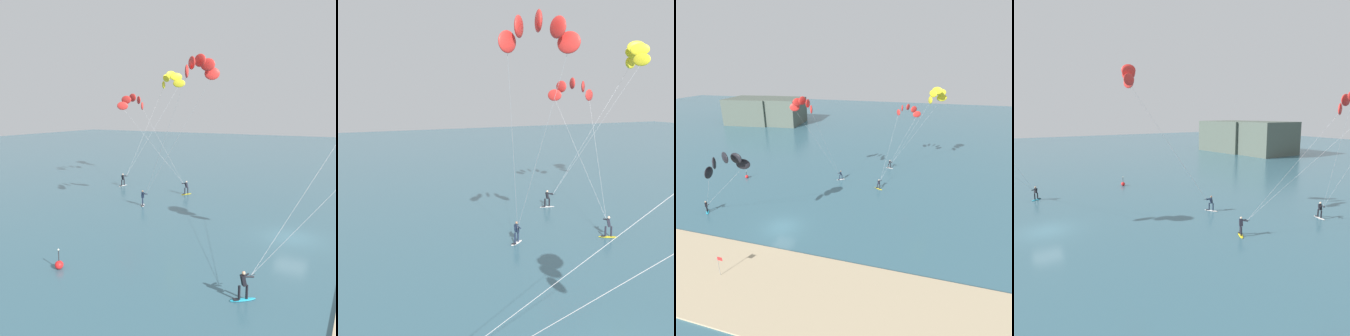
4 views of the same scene
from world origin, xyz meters
The scene contains 3 objects.
kitesurfer_mid_water centered at (0.07, 8.69, 13.20)m, with size 5.83×9.61×14.97m.
kitesurfer_far_out centered at (12.82, 23.48, 10.78)m, with size 6.25×11.57×12.41m.
kitesurfer_downwind centered at (17.06, 20.44, 13.84)m, with size 9.50×6.63×15.63m.
Camera 2 is at (-11.54, -11.13, 10.87)m, focal length 46.77 mm.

